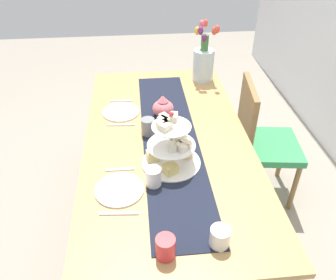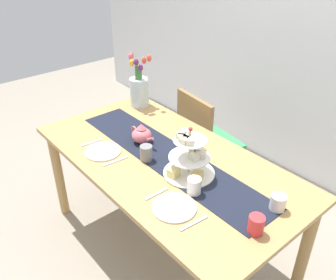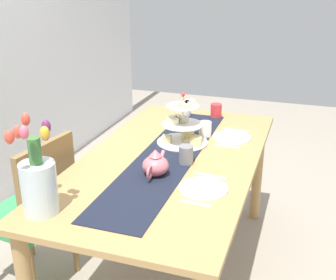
% 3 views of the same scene
% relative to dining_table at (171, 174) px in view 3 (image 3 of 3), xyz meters
% --- Properties ---
extents(ground_plane, '(8.00, 8.00, 0.00)m').
position_rel_dining_table_xyz_m(ground_plane, '(0.00, 0.00, -0.67)').
color(ground_plane, gray).
extents(dining_table, '(1.78, 0.92, 0.78)m').
position_rel_dining_table_xyz_m(dining_table, '(0.00, 0.00, 0.00)').
color(dining_table, tan).
rests_on(dining_table, ground_plane).
extents(chair_left, '(0.47, 0.47, 0.91)m').
position_rel_dining_table_xyz_m(chair_left, '(-0.32, 0.69, -0.17)').
color(chair_left, olive).
rests_on(chair_left, ground_plane).
extents(table_runner, '(1.53, 0.30, 0.00)m').
position_rel_dining_table_xyz_m(table_runner, '(0.00, 0.02, 0.11)').
color(table_runner, black).
rests_on(table_runner, dining_table).
extents(tiered_cake_stand, '(0.30, 0.30, 0.30)m').
position_rel_dining_table_xyz_m(tiered_cake_stand, '(0.22, -0.00, 0.21)').
color(tiered_cake_stand, beige).
rests_on(tiered_cake_stand, table_runner).
extents(teapot, '(0.24, 0.13, 0.14)m').
position_rel_dining_table_xyz_m(teapot, '(-0.24, 0.00, 0.16)').
color(teapot, '#D66B75').
rests_on(teapot, table_runner).
extents(tulip_vase, '(0.20, 0.16, 0.41)m').
position_rel_dining_table_xyz_m(tulip_vase, '(-0.72, 0.33, 0.25)').
color(tulip_vase, silver).
rests_on(tulip_vase, dining_table).
extents(cream_jug, '(0.08, 0.08, 0.08)m').
position_rel_dining_table_xyz_m(cream_jug, '(0.73, 0.13, 0.15)').
color(cream_jug, white).
rests_on(cream_jug, dining_table).
extents(dinner_plate_left, '(0.23, 0.23, 0.01)m').
position_rel_dining_table_xyz_m(dinner_plate_left, '(-0.31, -0.26, 0.11)').
color(dinner_plate_left, white).
rests_on(dinner_plate_left, dining_table).
extents(fork_left, '(0.03, 0.15, 0.01)m').
position_rel_dining_table_xyz_m(fork_left, '(-0.45, -0.26, 0.11)').
color(fork_left, silver).
rests_on(fork_left, dining_table).
extents(knife_left, '(0.03, 0.17, 0.01)m').
position_rel_dining_table_xyz_m(knife_left, '(-0.16, -0.26, 0.11)').
color(knife_left, silver).
rests_on(knife_left, dining_table).
extents(dinner_plate_right, '(0.23, 0.23, 0.01)m').
position_rel_dining_table_xyz_m(dinner_plate_right, '(0.39, -0.26, 0.11)').
color(dinner_plate_right, white).
rests_on(dinner_plate_right, dining_table).
extents(fork_right, '(0.02, 0.15, 0.01)m').
position_rel_dining_table_xyz_m(fork_right, '(0.24, -0.26, 0.11)').
color(fork_right, silver).
rests_on(fork_right, dining_table).
extents(knife_right, '(0.03, 0.17, 0.01)m').
position_rel_dining_table_xyz_m(knife_right, '(0.53, -0.26, 0.11)').
color(knife_right, silver).
rests_on(knife_right, dining_table).
extents(mug_grey, '(0.08, 0.08, 0.09)m').
position_rel_dining_table_xyz_m(mug_grey, '(-0.06, -0.10, 0.16)').
color(mug_grey, slate).
rests_on(mug_grey, table_runner).
extents(mug_white_text, '(0.08, 0.08, 0.09)m').
position_rel_dining_table_xyz_m(mug_white_text, '(0.36, -0.10, 0.15)').
color(mug_white_text, white).
rests_on(mug_white_text, dining_table).
extents(mug_orange, '(0.08, 0.08, 0.09)m').
position_rel_dining_table_xyz_m(mug_orange, '(0.76, -0.08, 0.15)').
color(mug_orange, red).
rests_on(mug_orange, dining_table).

